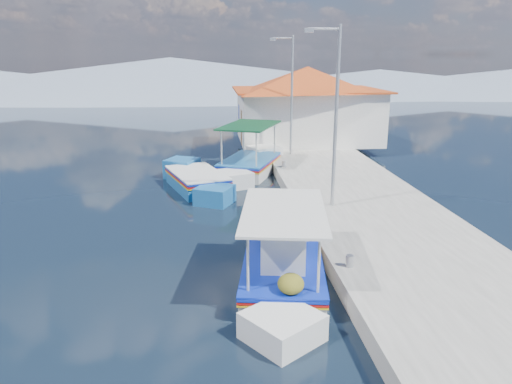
{
  "coord_description": "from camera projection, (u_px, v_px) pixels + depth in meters",
  "views": [
    {
      "loc": [
        0.48,
        -13.7,
        5.57
      ],
      "look_at": [
        1.85,
        1.13,
        1.3
      ],
      "focal_mm": 33.75,
      "sensor_mm": 36.0,
      "label": 1
    }
  ],
  "objects": [
    {
      "name": "caique_green_canopy",
      "position": [
        249.0,
        165.0,
        23.28
      ],
      "size": [
        3.79,
        6.57,
        2.65
      ],
      "rotation": [
        0.0,
        0.0,
        0.39
      ],
      "color": "silver",
      "rests_on": "ground"
    },
    {
      "name": "caique_blue_hull",
      "position": [
        198.0,
        182.0,
        20.62
      ],
      "size": [
        3.21,
        6.02,
        1.13
      ],
      "rotation": [
        0.0,
        0.0,
        -0.33
      ],
      "color": "#195A98",
      "rests_on": "ground"
    },
    {
      "name": "quay",
      "position": [
        339.0,
        182.0,
        20.8
      ],
      "size": [
        5.0,
        44.0,
        0.5
      ],
      "primitive_type": "cube",
      "color": "#B0ACA5",
      "rests_on": "ground"
    },
    {
      "name": "lamp_post_near",
      "position": [
        334.0,
        109.0,
        15.86
      ],
      "size": [
        1.21,
        0.14,
        6.0
      ],
      "color": "#A5A8AD",
      "rests_on": "quay"
    },
    {
      "name": "main_caique",
      "position": [
        282.0,
        268.0,
        12.0
      ],
      "size": [
        2.59,
        6.66,
        2.22
      ],
      "rotation": [
        0.0,
        0.0,
        0.15
      ],
      "color": "silver",
      "rests_on": "ground"
    },
    {
      "name": "harbor_building",
      "position": [
        307.0,
        103.0,
        28.75
      ],
      "size": [
        10.49,
        10.49,
        4.4
      ],
      "color": "white",
      "rests_on": "quay"
    },
    {
      "name": "ground",
      "position": [
        199.0,
        245.0,
        14.61
      ],
      "size": [
        160.0,
        160.0,
        0.0
      ],
      "primitive_type": "plane",
      "color": "black",
      "rests_on": "ground"
    },
    {
      "name": "mountain_ridge",
      "position": [
        253.0,
        80.0,
        68.23
      ],
      "size": [
        171.4,
        96.0,
        5.5
      ],
      "color": "slate",
      "rests_on": "ground"
    },
    {
      "name": "lamp_post_far",
      "position": [
        290.0,
        89.0,
        24.48
      ],
      "size": [
        1.21,
        0.14,
        6.0
      ],
      "color": "#A5A8AD",
      "rests_on": "quay"
    },
    {
      "name": "bollards",
      "position": [
        294.0,
        179.0,
        19.79
      ],
      "size": [
        0.2,
        17.2,
        0.3
      ],
      "color": "#A5A8AD",
      "rests_on": "quay"
    }
  ]
}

